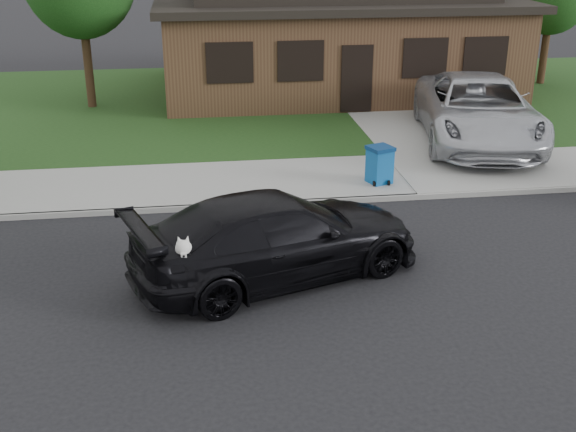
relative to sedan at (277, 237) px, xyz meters
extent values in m
plane|color=black|center=(-0.13, -0.15, -0.76)|extent=(120.00, 120.00, 0.00)
cube|color=gray|center=(-0.13, 4.85, -0.70)|extent=(60.00, 3.00, 0.12)
cube|color=gray|center=(-0.13, 3.35, -0.70)|extent=(60.00, 0.12, 0.12)
cube|color=#193814|center=(-0.13, 12.85, -0.69)|extent=(60.00, 13.00, 0.13)
cube|color=gray|center=(5.87, 9.85, -0.69)|extent=(4.50, 13.00, 0.14)
imported|color=black|center=(0.01, 0.00, 0.00)|extent=(5.63, 3.77, 1.52)
ellipsoid|color=white|center=(-1.60, -0.94, 0.32)|extent=(0.34, 0.40, 0.30)
sphere|color=white|center=(-1.60, -1.17, 0.42)|extent=(0.26, 0.26, 0.26)
cube|color=white|center=(-1.60, -1.29, 0.37)|extent=(0.09, 0.12, 0.08)
sphere|color=black|center=(-1.60, -1.35, 0.37)|extent=(0.04, 0.04, 0.04)
cone|color=white|center=(-1.67, -1.12, 0.55)|extent=(0.11, 0.11, 0.14)
cone|color=white|center=(-1.54, -1.12, 0.55)|extent=(0.11, 0.11, 0.14)
imported|color=#B9BBC1|center=(6.46, 7.16, 0.27)|extent=(4.18, 6.87, 1.78)
cube|color=#0D5198|center=(2.95, 4.26, -0.24)|extent=(0.63, 0.63, 0.80)
cube|color=navy|center=(2.95, 4.26, 0.20)|extent=(0.68, 0.68, 0.09)
cylinder|color=black|center=(2.78, 4.02, -0.58)|extent=(0.09, 0.13, 0.12)
cylinder|color=black|center=(3.13, 4.02, -0.58)|extent=(0.09, 0.13, 0.12)
cube|color=#422B1C|center=(3.87, 14.85, 0.87)|extent=(12.00, 8.00, 3.00)
cube|color=black|center=(3.87, 10.82, 0.47)|extent=(1.00, 0.06, 2.10)
cube|color=black|center=(-0.13, 10.83, 1.07)|extent=(1.30, 0.05, 1.10)
cube|color=black|center=(2.07, 10.83, 1.07)|extent=(1.30, 0.05, 1.10)
cube|color=black|center=(6.07, 10.83, 1.07)|extent=(1.30, 0.05, 1.10)
cube|color=black|center=(8.07, 10.83, 1.07)|extent=(1.30, 0.05, 1.10)
cylinder|color=#332114|center=(-4.63, 12.85, 0.61)|extent=(0.28, 0.28, 2.48)
cylinder|color=#332114|center=(11.87, 14.35, 0.38)|extent=(0.28, 0.28, 2.03)
camera|label=1|loc=(-1.38, -11.42, 5.13)|focal=45.00mm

